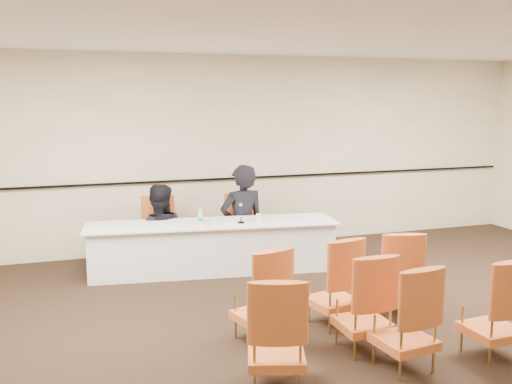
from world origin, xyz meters
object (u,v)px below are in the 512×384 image
at_px(panel_table, 213,247).
at_px(panelist_second, 159,240).
at_px(panelist_main, 242,228).
at_px(panelist_second_chair, 159,231).
at_px(aud_chair_front_left, 261,294).
at_px(aud_chair_back_mid, 405,316).
at_px(aud_chair_back_right, 493,307).
at_px(water_bottle, 200,216).
at_px(microphone, 241,214).
at_px(aud_chair_front_mid, 334,281).
at_px(aud_chair_back_left, 276,331).
at_px(aud_chair_extra, 364,301).
at_px(panelist_main_chair, 242,227).
at_px(drinking_glass, 215,221).
at_px(aud_chair_front_right, 397,273).
at_px(coffee_cup, 259,218).

height_order(panel_table, panelist_second, panelist_second).
height_order(panelist_main, panelist_second, panelist_main).
distance_m(panelist_second_chair, aud_chair_front_left, 3.01).
relative_size(aud_chair_back_mid, aud_chair_back_right, 1.00).
height_order(water_bottle, aud_chair_front_left, aud_chair_front_left).
height_order(panelist_second_chair, aud_chair_back_right, same).
distance_m(microphone, aud_chair_front_mid, 2.13).
relative_size(aud_chair_back_left, aud_chair_extra, 1.00).
height_order(panelist_main_chair, drinking_glass, panelist_main_chair).
distance_m(panelist_second_chair, drinking_glass, 1.01).
bearing_deg(panelist_second, panelist_main, -176.39).
xyz_separation_m(panelist_main, panelist_second, (-1.20, 0.16, -0.12)).
xyz_separation_m(aud_chair_back_mid, aud_chair_extra, (-0.15, 0.45, 0.00)).
height_order(drinking_glass, aud_chair_front_right, aud_chair_front_right).
bearing_deg(aud_chair_front_mid, aud_chair_back_mid, -93.68).
relative_size(panelist_second, aud_chair_extra, 1.70).
distance_m(panelist_main, aud_chair_back_mid, 3.76).
bearing_deg(drinking_glass, microphone, -4.33).
bearing_deg(panel_table, panelist_main_chair, 46.47).
xyz_separation_m(panelist_main, aud_chair_front_right, (0.94, -2.63, 0.02)).
bearing_deg(drinking_glass, panelist_main, 45.81).
relative_size(panelist_main, drinking_glass, 18.84).
bearing_deg(coffee_cup, aud_chair_back_mid, -85.14).
relative_size(water_bottle, aud_chair_back_right, 0.23).
bearing_deg(aud_chair_back_right, drinking_glass, 116.13).
height_order(panelist_main_chair, aud_chair_back_mid, same).
distance_m(panelist_second_chair, aud_chair_extra, 3.72).
distance_m(panelist_main, aud_chair_back_left, 3.78).
bearing_deg(panelist_main, aud_chair_front_mid, 87.33).
distance_m(panelist_main_chair, aud_chair_front_left, 2.88).
xyz_separation_m(panel_table, aud_chair_front_right, (1.49, -2.19, 0.14)).
relative_size(panelist_second_chair, water_bottle, 4.42).
bearing_deg(panelist_main_chair, panelist_second, -180.00).
relative_size(panelist_main, panelist_main_chair, 1.98).
height_order(water_bottle, aud_chair_front_right, aud_chair_front_right).
height_order(aud_chair_back_mid, aud_chair_back_right, same).
height_order(panelist_main, aud_chair_back_right, panelist_main).
height_order(panelist_main, water_bottle, panelist_main).
xyz_separation_m(panelist_second_chair, aud_chair_front_mid, (1.36, -2.83, 0.00)).
bearing_deg(panelist_main_chair, drinking_glass, -126.52).
bearing_deg(panelist_main_chair, panelist_main, -172.33).
bearing_deg(panelist_second, panelist_second_chair, -0.00).
bearing_deg(aud_chair_back_right, aud_chair_back_left, 174.14).
bearing_deg(drinking_glass, aud_chair_back_right, -61.42).
bearing_deg(water_bottle, aud_chair_front_mid, -67.99).
xyz_separation_m(panelist_second, aud_chair_back_left, (0.35, -3.84, 0.14)).
bearing_deg(aud_chair_back_left, aud_chair_front_mid, 62.65).
height_order(panelist_main, aud_chair_back_left, panelist_main).
bearing_deg(panelist_main, aud_chair_back_right, 101.45).
relative_size(panelist_main, aud_chair_front_left, 1.98).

